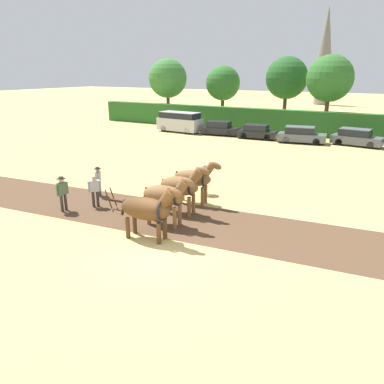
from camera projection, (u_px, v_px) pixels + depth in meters
The scene contains 22 objects.
ground_plane at pixel (156, 255), 14.07m from camera, with size 240.00×240.00×0.00m, color tan.
plowed_furrow_strip at pixel (98, 206), 19.16m from camera, with size 28.34×4.26×0.01m, color brown.
hedgerow at pixel (324, 124), 38.98m from camera, with size 57.77×1.24×2.60m, color #286023.
tree_far_left at pixel (168, 78), 50.02m from camera, with size 5.11×5.11×8.23m.
tree_left at pixel (223, 83), 48.74m from camera, with size 4.44×4.44×7.33m.
tree_center_left at pixel (287, 78), 44.80m from camera, with size 4.99×4.99×8.32m.
tree_center at pixel (330, 79), 39.91m from camera, with size 4.94×4.94×8.32m.
church_spire at pixel (325, 54), 74.47m from camera, with size 2.88×2.88×18.69m.
draft_horse_lead_left at pixel (148, 209), 15.02m from camera, with size 2.93×1.21×2.41m.
draft_horse_lead_right at pixel (166, 196), 16.39m from camera, with size 2.65×1.14×2.38m.
draft_horse_trail_left at pixel (181, 186), 17.78m from camera, with size 2.70×1.16×2.50m.
draft_horse_trail_right at pixel (194, 178), 19.18m from camera, with size 2.73×1.07×2.40m.
plow at pixel (125, 204), 18.44m from camera, with size 1.72×0.51×1.13m.
farmer_at_plow at pixel (95, 189), 18.78m from camera, with size 0.48×0.50×1.62m.
farmer_beside_team at pixel (205, 177), 20.77m from camera, with size 0.31×0.66×1.69m.
farmer_onlooker_left at pixel (62, 191), 18.18m from camera, with size 0.44×0.68×1.76m.
farmer_onlooker_right at pixel (98, 179), 20.44m from camera, with size 0.41×0.58×1.65m.
parked_van at pixel (180, 122), 42.14m from camera, with size 5.28×2.30×2.24m.
parked_car_left at pixel (220, 128), 40.29m from camera, with size 4.19×2.30×1.47m.
parked_car_center_left at pixel (257, 132), 38.12m from camera, with size 4.00×2.06×1.41m.
parked_car_center at pixel (301, 135), 35.80m from camera, with size 4.68×2.51×1.57m.
parked_car_center_right at pixel (356, 138), 34.46m from camera, with size 4.59×2.26×1.57m.
Camera 1 is at (7.44, -10.33, 6.58)m, focal length 35.00 mm.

